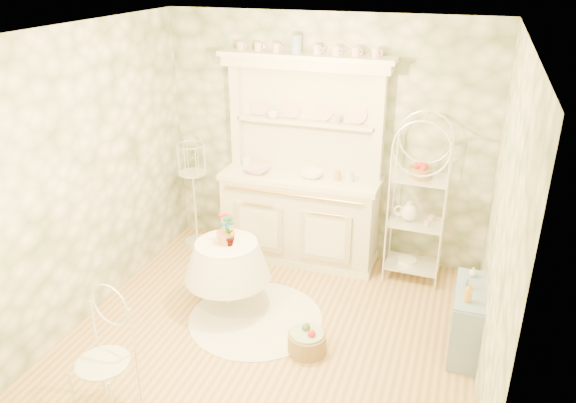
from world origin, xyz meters
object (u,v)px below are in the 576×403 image
(bakers_rack, at_px, (417,206))
(side_shelf, at_px, (467,318))
(kitchen_dresser, at_px, (300,164))
(floor_basket, at_px, (307,341))
(birdcage_stand, at_px, (194,190))
(round_table, at_px, (228,279))
(cafe_chair, at_px, (102,359))

(bakers_rack, xyz_separation_m, side_shelf, (0.60, -1.09, -0.52))
(kitchen_dresser, relative_size, floor_basket, 7.17)
(bakers_rack, relative_size, birdcage_stand, 1.19)
(side_shelf, height_order, birdcage_stand, birdcage_stand)
(round_table, distance_m, floor_basket, 1.05)
(kitchen_dresser, bearing_deg, side_shelf, -30.99)
(side_shelf, bearing_deg, bakers_rack, 119.48)
(round_table, bearing_deg, bakers_rack, 35.13)
(side_shelf, distance_m, birdcage_stand, 3.35)
(bakers_rack, bearing_deg, birdcage_stand, -177.14)
(bakers_rack, relative_size, cafe_chair, 1.71)
(kitchen_dresser, bearing_deg, cafe_chair, -103.52)
(bakers_rack, bearing_deg, round_table, -142.85)
(cafe_chair, bearing_deg, birdcage_stand, 112.20)
(kitchen_dresser, relative_size, bakers_rack, 1.37)
(round_table, bearing_deg, kitchen_dresser, 73.16)
(round_table, height_order, birdcage_stand, birdcage_stand)
(cafe_chair, bearing_deg, side_shelf, 41.99)
(kitchen_dresser, relative_size, cafe_chair, 2.34)
(cafe_chair, relative_size, birdcage_stand, 0.70)
(side_shelf, xyz_separation_m, round_table, (-2.24, -0.06, 0.00))
(bakers_rack, height_order, floor_basket, bakers_rack)
(round_table, xyz_separation_m, birdcage_stand, (-0.92, 1.12, 0.38))
(birdcage_stand, bearing_deg, cafe_chair, -77.11)
(cafe_chair, height_order, birdcage_stand, birdcage_stand)
(birdcage_stand, bearing_deg, bakers_rack, 0.84)
(kitchen_dresser, bearing_deg, birdcage_stand, -176.65)
(side_shelf, height_order, round_table, round_table)
(cafe_chair, bearing_deg, floor_basket, 52.24)
(round_table, height_order, floor_basket, round_table)
(side_shelf, bearing_deg, floor_basket, -159.04)
(kitchen_dresser, xyz_separation_m, bakers_rack, (1.28, -0.04, -0.31))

